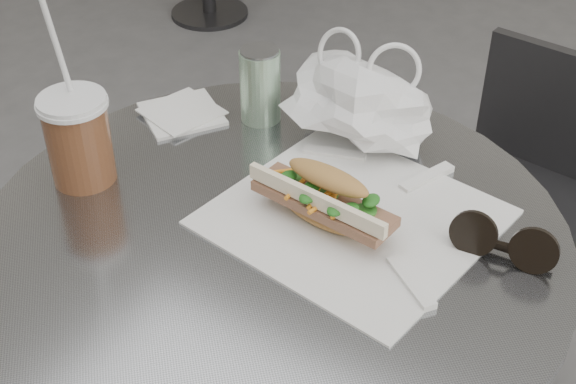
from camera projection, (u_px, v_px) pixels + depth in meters
The scene contains 9 objects.
cafe_table at pixel (274, 371), 1.19m from camera, with size 0.76×0.76×0.74m.
chair_far at pixel (500, 247), 1.63m from camera, with size 0.37×0.39×0.71m.
sandwich_paper at pixel (353, 217), 1.04m from camera, with size 0.33×0.31×0.00m, color white.
banh_mi at pixel (325, 198), 1.00m from camera, with size 0.24×0.11×0.08m.
iced_coffee at pixel (78, 137), 1.07m from camera, with size 0.09×0.09×0.27m.
sunglasses at pixel (503, 244), 0.96m from camera, with size 0.13×0.04×0.06m.
plastic_bag at pixel (357, 103), 1.16m from camera, with size 0.22×0.17×0.11m, color white, non-canonical shape.
napkin_stack at pixel (182, 113), 1.23m from camera, with size 0.16×0.16×0.01m.
drink_can at pixel (260, 85), 1.20m from camera, with size 0.06×0.06×0.12m.
Camera 1 is at (0.44, -0.45, 1.39)m, focal length 50.00 mm.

